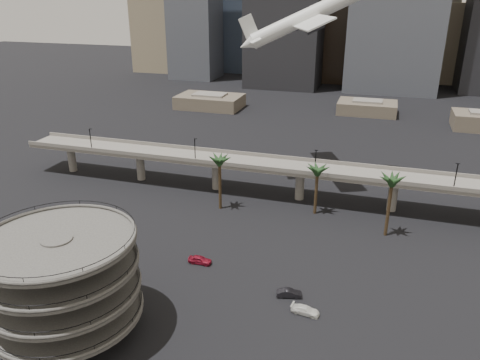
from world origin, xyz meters
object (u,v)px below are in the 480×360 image
(airborne_jet, at_px, (307,17))
(car_c, at_px, (305,310))
(car_a, at_px, (200,260))
(car_b, at_px, (289,293))
(overpass, at_px, (257,167))
(parking_ramp, at_px, (63,277))

(airborne_jet, height_order, car_c, airborne_jet)
(airborne_jet, bearing_deg, car_a, -124.57)
(car_a, distance_m, car_c, 23.55)
(airborne_jet, xyz_separation_m, car_b, (8.80, -55.99, -41.52))
(car_b, distance_m, car_c, 4.99)
(car_b, relative_size, car_c, 0.93)
(car_b, bearing_deg, overpass, 8.81)
(overpass, bearing_deg, airborne_jet, 62.69)
(airborne_jet, bearing_deg, overpass, -141.16)
(parking_ramp, height_order, car_c, parking_ramp)
(car_a, bearing_deg, car_c, -113.08)
(overpass, relative_size, airborne_jet, 3.86)
(car_a, height_order, car_c, car_a)
(overpass, xyz_separation_m, airborne_jet, (8.05, 15.59, 34.89))
(parking_ramp, bearing_deg, car_b, 31.93)
(overpass, height_order, car_c, overpass)
(airborne_jet, bearing_deg, parking_ramp, -129.61)
(overpass, distance_m, car_a, 35.77)
(parking_ramp, relative_size, car_a, 4.94)
(overpass, bearing_deg, parking_ramp, -102.43)
(airborne_jet, relative_size, car_b, 7.79)
(airborne_jet, relative_size, car_a, 7.49)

